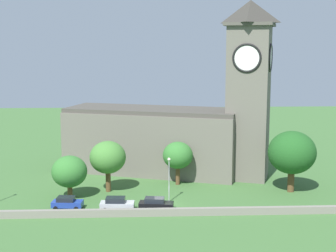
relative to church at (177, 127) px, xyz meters
name	(u,v)px	position (x,y,z in m)	size (l,w,h in m)	color
ground_plane	(160,177)	(-2.99, -3.03, -8.05)	(200.00, 200.00, 0.00)	#3D6633
church	(177,127)	(0.00, 0.00, 0.00)	(36.36, 20.00, 29.11)	#666056
quay_barrier	(165,212)	(-2.99, -22.47, -7.56)	(53.41, 0.70, 0.99)	gray
car_blue	(67,203)	(-16.11, -18.92, -7.21)	(4.25, 2.54, 1.66)	#233D9E
car_silver	(117,204)	(-9.32, -20.12, -7.12)	(4.62, 2.37, 1.85)	silver
car_black	(156,204)	(-4.10, -20.10, -7.18)	(4.81, 2.58, 1.71)	black
streetlamp_west_mid	(169,172)	(-2.15, -16.55, -3.74)	(0.44, 0.44, 6.38)	#9EA0A5
tree_riverside_west	(178,156)	(-0.32, -7.51, -3.34)	(4.77, 4.77, 6.90)	brown
tree_churchyard	(108,158)	(-11.11, -10.93, -2.80)	(5.46, 5.46, 7.76)	brown
tree_by_tower	(69,172)	(-16.42, -14.08, -4.12)	(5.11, 5.11, 6.26)	brown
tree_riverside_east	(292,153)	(16.53, -12.31, -2.04)	(7.19, 7.19, 9.29)	brown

